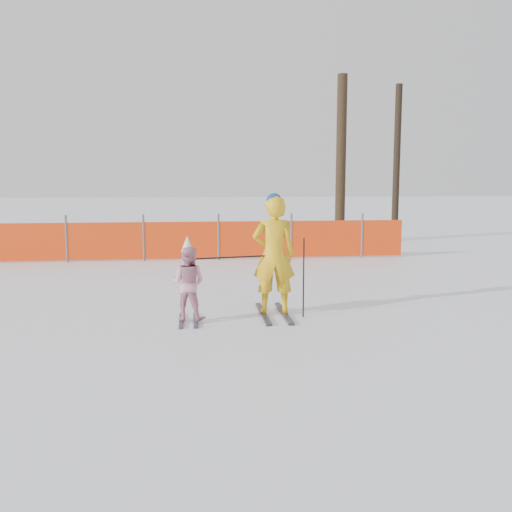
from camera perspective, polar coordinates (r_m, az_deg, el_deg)
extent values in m
plane|color=white|center=(8.59, 0.38, -7.07)|extent=(120.00, 120.00, 0.00)
cube|color=black|center=(9.30, 0.72, -5.80)|extent=(0.09, 1.46, 0.04)
cube|color=black|center=(9.35, 2.80, -5.73)|extent=(0.09, 1.46, 0.04)
imported|color=yellow|center=(9.15, 1.79, 0.10)|extent=(0.71, 0.48, 1.88)
sphere|color=navy|center=(9.07, 1.81, 5.54)|extent=(0.25, 0.25, 0.25)
cube|color=black|center=(8.96, -7.47, -6.42)|extent=(0.09, 0.93, 0.03)
cube|color=black|center=(8.96, -6.06, -6.40)|extent=(0.09, 0.93, 0.03)
imported|color=pink|center=(8.84, -6.82, -2.71)|extent=(0.67, 0.60, 1.15)
cone|color=white|center=(8.75, -6.89, 1.23)|extent=(0.19, 0.19, 0.24)
cylinder|color=black|center=(9.08, 4.78, -2.18)|extent=(0.02, 0.02, 1.27)
cylinder|color=black|center=(8.94, -2.45, -0.13)|extent=(1.14, 0.25, 0.02)
cylinder|color=#595960|center=(15.80, -18.42, 1.64)|extent=(0.06, 0.06, 1.25)
cylinder|color=#595960|center=(15.51, -11.17, 1.78)|extent=(0.06, 0.06, 1.25)
cylinder|color=#595960|center=(15.47, -3.76, 1.90)|extent=(0.06, 0.06, 1.25)
cylinder|color=#595960|center=(15.70, 3.55, 1.99)|extent=(0.06, 0.06, 1.25)
cylinder|color=#595960|center=(16.17, 10.55, 2.04)|extent=(0.06, 0.06, 1.25)
cube|color=#F93E0D|center=(15.70, -16.37, 1.41)|extent=(17.14, 0.03, 1.00)
cylinder|color=#322416|center=(19.44, 8.49, 9.43)|extent=(0.33, 0.33, 5.59)
cylinder|color=black|center=(21.45, 13.89, 9.05)|extent=(0.24, 0.24, 5.53)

